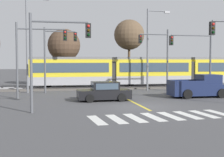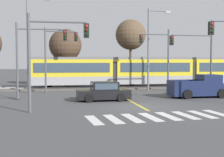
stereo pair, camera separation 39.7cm
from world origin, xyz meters
name	(u,v)px [view 1 (the left image)]	position (x,y,z in m)	size (l,w,h in m)	color
ground_plane	(142,107)	(0.00, 0.00, 0.00)	(200.00, 200.00, 0.00)	#474749
track_bed	(105,88)	(0.00, 14.55, 0.09)	(120.00, 4.00, 0.18)	#56514C
rail_near	(106,87)	(0.00, 13.83, 0.23)	(120.00, 0.08, 0.10)	#939399
rail_far	(104,86)	(0.00, 15.27, 0.23)	(120.00, 0.08, 0.10)	#939399
light_rail_tram	(151,70)	(5.53, 14.54, 2.05)	(28.00, 2.64, 3.43)	#9E9EA3
crosswalk_stripe_0	(97,120)	(-3.83, -4.27, 0.00)	(0.56, 2.80, 0.01)	silver
crosswalk_stripe_1	(116,119)	(-2.74, -4.17, 0.00)	(0.56, 2.80, 0.01)	silver
crosswalk_stripe_2	(135,118)	(-1.64, -4.07, 0.00)	(0.56, 2.80, 0.01)	silver
crosswalk_stripe_3	(153,117)	(-0.55, -3.98, 0.00)	(0.56, 2.80, 0.01)	silver
crosswalk_stripe_4	(171,116)	(0.55, -3.88, 0.00)	(0.56, 2.80, 0.01)	silver
crosswalk_stripe_5	(187,115)	(1.64, -3.78, 0.00)	(0.56, 2.80, 0.01)	silver
crosswalk_stripe_6	(204,114)	(2.74, -3.69, 0.00)	(0.56, 2.80, 0.01)	silver
crosswalk_stripe_7	(220,113)	(3.83, -3.59, 0.00)	(0.56, 2.80, 0.01)	silver
lane_centre_line	(124,98)	(0.00, 5.31, 0.00)	(0.20, 14.48, 0.01)	gold
sedan_crossing	(104,92)	(-2.05, 3.64, 0.70)	(4.25, 2.01, 1.52)	black
pickup_truck	(201,87)	(6.73, 4.44, 0.84)	(5.42, 2.28, 1.98)	#192347
traffic_light_far_left	(55,50)	(-5.72, 10.62, 4.24)	(3.25, 0.38, 6.46)	#515459
traffic_light_mid_left	(34,49)	(-7.57, 6.41, 4.21)	(4.25, 0.38, 6.40)	#515459
traffic_light_mid_right	(196,52)	(7.38, 6.72, 3.99)	(4.25, 0.38, 5.91)	#515459
traffic_light_near_left	(52,48)	(-6.15, -1.22, 3.99)	(3.75, 0.38, 6.08)	#515459
traffic_light_far_right	(158,51)	(4.94, 10.48, 4.18)	(3.25, 0.38, 6.48)	#515459
street_lamp_west	(29,38)	(-8.25, 11.07, 5.38)	(2.30, 0.28, 9.55)	slate
street_lamp_centre	(150,44)	(4.24, 11.23, 4.97)	(2.52, 0.28, 8.69)	slate
bare_tree_west	(64,45)	(-4.52, 18.13, 5.09)	(4.00, 4.00, 7.11)	brown
bare_tree_east	(129,35)	(3.96, 18.97, 6.54)	(3.95, 3.95, 8.55)	brown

